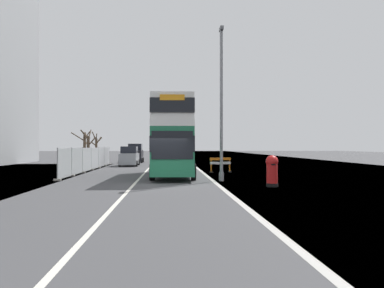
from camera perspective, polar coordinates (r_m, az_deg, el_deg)
name	(u,v)px	position (r m, az deg, el deg)	size (l,w,h in m)	color
ground	(176,186)	(21.15, -2.35, -6.05)	(140.00, 280.00, 0.10)	#424244
double_decker_bus	(174,137)	(27.34, -2.63, 1.05)	(2.97, 10.77, 5.10)	#1E6B47
lamppost_foreground	(221,108)	(23.83, 4.21, 5.15)	(0.29, 0.70, 9.14)	gray
red_pillar_postbox	(272,169)	(20.76, 11.35, -3.59)	(0.63, 0.63, 1.60)	black
roadworks_barrier	(220,163)	(31.37, 4.08, -2.72)	(1.78, 0.93, 1.16)	orange
construction_site_fence	(91,159)	(35.05, -14.22, -2.12)	(0.44, 20.60, 1.97)	#A8AAAD
car_oncoming_near	(129,157)	(41.96, -8.92, -1.80)	(1.90, 4.54, 2.02)	gray
car_receding_mid	(135,154)	(49.86, -8.08, -1.40)	(1.92, 3.91, 2.34)	black
bare_tree_far_verge_near	(88,145)	(60.99, -14.60, -0.12)	(2.24, 2.62, 4.53)	#4C3D2D
bare_tree_far_verge_mid	(84,145)	(64.05, -15.10, -0.15)	(2.92, 3.65, 4.35)	#4C3D2D
bare_tree_far_verge_far	(96,145)	(74.67, -13.51, -0.15)	(2.18, 2.28, 4.64)	#4C3D2D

